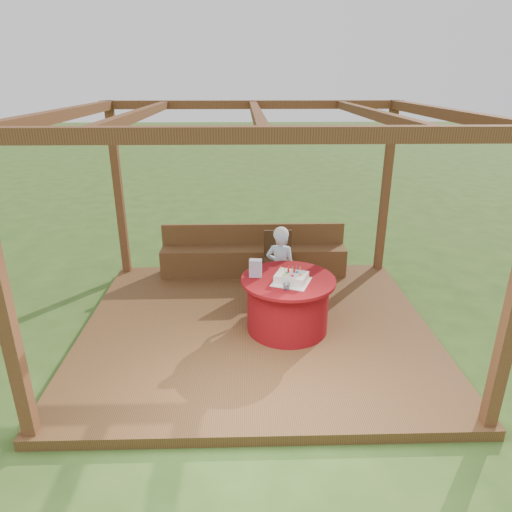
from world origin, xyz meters
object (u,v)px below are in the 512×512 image
Objects in this scene: table at (288,303)px; birthday_cake at (291,278)px; elderly_woman at (280,266)px; chair at (278,257)px; bench at (253,258)px; drinking_glass at (286,287)px; gift_bag at (256,268)px.

table is 2.16× the size of birthday_cake.
chair is at bearing 88.65° from elderly_woman.
bench is at bearing 125.35° from chair.
table is at bearing -77.72° from bench.
bench is 34.14× the size of drinking_glass.
elderly_woman is at bearing 94.89° from birthday_cake.
chair is 3.94× the size of gift_bag.
birthday_cake is at bearing -77.63° from bench.
table is 0.62m from gift_bag.
bench reaches higher than drinking_glass.
elderly_woman is 0.75m from gift_bag.
chair is 1.31m from gift_bag.
gift_bag is at bearing 131.10° from drinking_glass.
elderly_woman is at bearing -72.47° from bench.
birthday_cake is 2.46× the size of gift_bag.
drinking_glass is (-0.08, -0.22, -0.02)m from birthday_cake.
birthday_cake is 0.23m from drinking_glass.
bench is 5.49× the size of birthday_cake.
birthday_cake is (0.07, -0.80, 0.17)m from elderly_woman.
gift_bag reaches higher than bench.
drinking_glass is at bearing -80.96° from bench.
birthday_cake reaches higher than bench.
bench is 1.21m from elderly_woman.
elderly_woman is (-0.04, 0.70, 0.23)m from table.
bench reaches higher than table.
chair is at bearing -54.65° from bench.
bench is at bearing 95.48° from gift_bag.
table is 5.33× the size of gift_bag.
drinking_glass is at bearing -99.77° from table.
drinking_glass is (-0.06, -0.32, 0.39)m from table.
chair reaches higher than drinking_glass.
elderly_woman is at bearing 65.22° from gift_bag.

